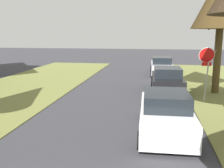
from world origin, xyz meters
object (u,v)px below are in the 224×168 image
object	(u,v)px
parked_sedan_black	(167,81)
parked_sedan_silver	(162,66)
stop_sign_far	(207,63)
parked_sedan_white	(165,114)

from	to	relation	value
parked_sedan_black	parked_sedan_silver	world-z (taller)	same
stop_sign_far	parked_sedan_white	bearing A→B (deg)	-115.85
stop_sign_far	parked_sedan_silver	size ratio (longest dim) A/B	0.65
parked_sedan_white	stop_sign_far	bearing A→B (deg)	64.15
parked_sedan_white	parked_sedan_black	world-z (taller)	same
parked_sedan_black	parked_sedan_silver	distance (m)	7.08
stop_sign_far	parked_sedan_black	size ratio (longest dim) A/B	0.65
parked_sedan_silver	stop_sign_far	bearing A→B (deg)	-77.98
parked_sedan_white	parked_sedan_black	xyz separation A→B (m)	(0.37, 6.98, 0.00)
stop_sign_far	parked_sedan_black	world-z (taller)	stop_sign_far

